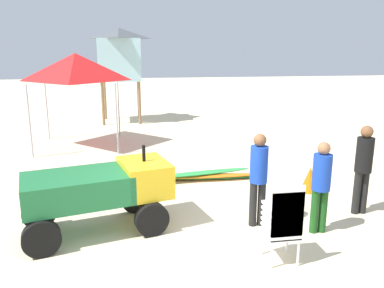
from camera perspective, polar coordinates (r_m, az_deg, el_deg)
ground at (r=6.48m, az=-0.06°, el=-15.51°), size 80.00×80.00×0.00m
utility_cart at (r=7.02m, az=-13.40°, el=-6.49°), size 2.76×1.82×1.50m
stacked_plastic_chairs at (r=5.96m, az=13.50°, el=-10.64°), size 0.48×0.48×1.29m
surfboard_pile at (r=9.64m, az=2.09°, el=-4.67°), size 2.70×0.67×0.24m
lifeguard_near_left at (r=7.05m, az=9.84°, el=-4.35°), size 0.32×0.32×1.74m
lifeguard_near_right at (r=7.06m, az=18.62°, el=-5.31°), size 0.32×0.32×1.65m
lifeguard_far_right at (r=8.17m, az=24.09°, el=-2.67°), size 0.32×0.32×1.78m
popup_canopy at (r=13.26m, az=-16.86°, el=10.87°), size 2.60×2.60×3.08m
lifeguard_tower at (r=17.58m, az=-10.69°, el=12.95°), size 1.98×1.98×4.11m
traffic_cone_near at (r=9.23m, az=17.09°, el=-5.03°), size 0.41×0.41×0.58m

